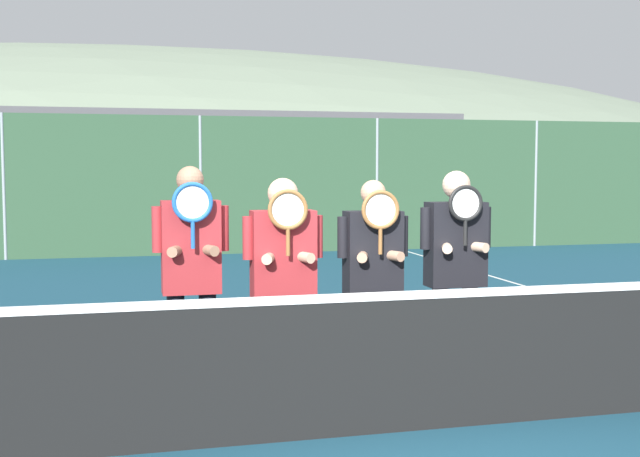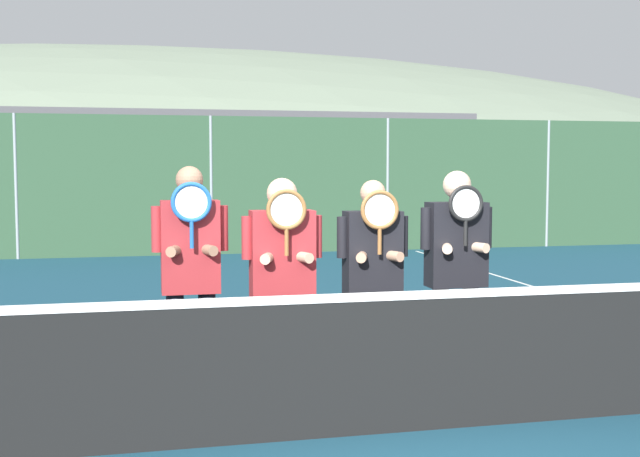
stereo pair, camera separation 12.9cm
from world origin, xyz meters
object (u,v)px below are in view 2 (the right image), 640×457
car_center (304,201)px  car_right_of_center (486,201)px  player_center_left (282,270)px  player_rightmost (456,261)px  player_leftmost (191,267)px  car_left_of_center (94,201)px  player_center_right (373,271)px

car_center → car_right_of_center: 4.99m
player_center_left → car_center: size_ratio=0.37×
car_center → player_rightmost: bearing=-96.6°
player_leftmost → player_rightmost: bearing=-1.1°
player_center_left → car_center: car_center is taller
car_left_of_center → player_center_left: bearing=-81.7°
player_rightmost → player_center_left: bearing=-177.1°
player_center_right → car_center: 13.98m
player_center_right → car_left_of_center: (-2.79, 14.18, -0.04)m
player_center_left → car_right_of_center: (8.00, 13.98, -0.15)m
player_rightmost → player_center_right: bearing=-176.9°
player_center_right → car_right_of_center: bearing=62.4°
player_center_right → car_left_of_center: size_ratio=0.40×
player_leftmost → player_center_right: 1.38m
player_center_right → car_center: car_center is taller
player_center_right → car_left_of_center: 14.45m
player_leftmost → car_right_of_center: player_leftmost is taller
player_rightmost → car_center: car_center is taller
player_rightmost → player_leftmost: bearing=178.9°
car_right_of_center → car_center: bearing=-178.2°
player_leftmost → car_left_of_center: (-1.41, 14.10, -0.10)m
player_center_right → car_center: bearing=80.5°
player_center_right → car_right_of_center: 15.73m
car_left_of_center → car_center: (5.09, -0.39, -0.02)m
player_leftmost → player_center_right: player_leftmost is taller
player_center_right → player_rightmost: size_ratio=0.96×
car_left_of_center → car_right_of_center: 10.08m
player_rightmost → car_right_of_center: bearing=64.6°
player_leftmost → player_center_left: (0.67, -0.11, -0.02)m
car_right_of_center → player_center_left: bearing=-119.8°
player_leftmost → car_center: car_center is taller
player_center_left → player_center_right: (0.71, 0.03, -0.04)m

